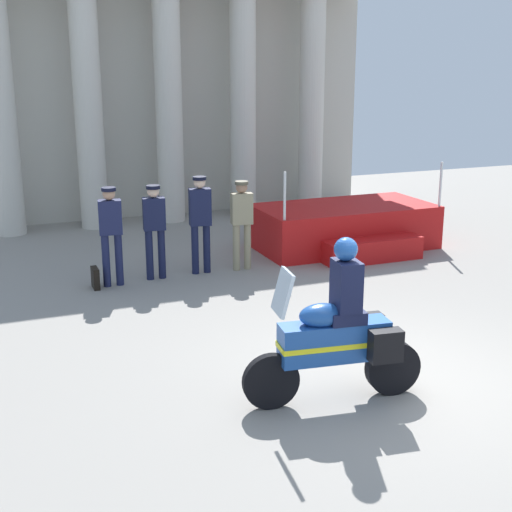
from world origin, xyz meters
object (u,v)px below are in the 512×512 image
Objects in this scene: officer_in_row_1 at (154,224)px; briefcase_on_ground at (95,278)px; motorcycle_with_rider at (340,334)px; reviewing_stand at (346,228)px; officer_in_row_0 at (111,228)px; officer_in_row_2 at (200,217)px; officer_in_row_3 at (242,218)px.

briefcase_on_ground is at bearing 16.17° from officer_in_row_1.
motorcycle_with_rider is (0.77, -5.29, -0.19)m from officer_in_row_1.
motorcycle_with_rider is at bearing -119.62° from reviewing_stand.
officer_in_row_0 is 0.89m from briefcase_on_ground.
briefcase_on_ground is (-1.86, 5.14, -0.61)m from motorcycle_with_rider.
officer_in_row_1 reaches higher than briefcase_on_ground.
officer_in_row_1 is at bearing 10.94° from officer_in_row_2.
motorcycle_with_rider reaches higher than officer_in_row_3.
reviewing_stand is 2.04× the size of officer_in_row_2.
officer_in_row_1 is 1.36m from briefcase_on_ground.
officer_in_row_2 is at bearing 3.12° from officer_in_row_3.
briefcase_on_ground is (-5.23, -0.79, -0.24)m from reviewing_stand.
reviewing_stand is 6.83m from motorcycle_with_rider.
briefcase_on_ground is (-1.93, -0.19, -0.86)m from officer_in_row_2.
officer_in_row_3 is (-2.53, -0.67, 0.55)m from reviewing_stand.
motorcycle_with_rider is (-0.08, -5.33, -0.25)m from officer_in_row_2.
reviewing_stand reaches higher than officer_in_row_1.
officer_in_row_2 is at bearing -169.71° from reviewing_stand.
officer_in_row_0 reaches higher than officer_in_row_3.
motorcycle_with_rider reaches higher than reviewing_stand.
officer_in_row_2 is 0.85× the size of motorcycle_with_rider.
officer_in_row_0 reaches higher than briefcase_on_ground.
reviewing_stand reaches higher than officer_in_row_2.
officer_in_row_0 reaches higher than officer_in_row_1.
officer_in_row_0 is 0.97× the size of officer_in_row_2.
officer_in_row_1 is at bearing -74.03° from motorcycle_with_rider.
officer_in_row_3 is at bearing 2.60° from briefcase_on_ground.
officer_in_row_0 is at bearing 6.29° from briefcase_on_ground.
reviewing_stand is at bearing -162.99° from officer_in_row_1.
officer_in_row_1 is at bearing -171.24° from reviewing_stand.
officer_in_row_1 is at bearing 7.22° from officer_in_row_3.
officer_in_row_1 is 0.85m from officer_in_row_2.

